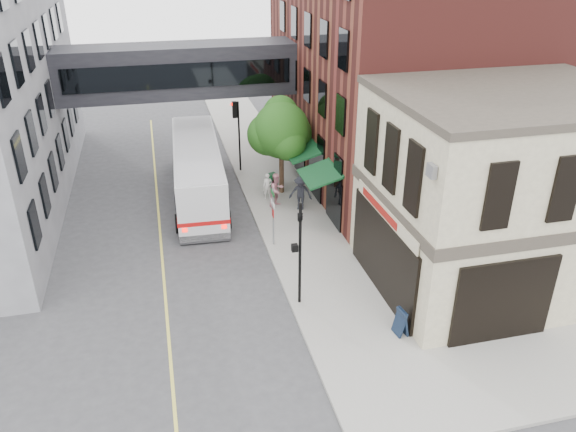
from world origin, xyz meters
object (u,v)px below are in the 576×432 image
pedestrian_b (277,190)px  newspaper_box (272,182)px  pedestrian_a (268,186)px  pedestrian_c (301,193)px  bus (197,169)px  sandwich_board (401,322)px

pedestrian_b → newspaper_box: pedestrian_b is taller
pedestrian_a → pedestrian_b: 1.13m
pedestrian_c → bus: bearing=169.6°
bus → newspaper_box: bearing=-4.0°
pedestrian_b → newspaper_box: (0.23, 2.25, -0.46)m
bus → sandwich_board: bus is taller
pedestrian_a → pedestrian_b: bearing=-66.5°
pedestrian_a → newspaper_box: bearing=74.4°
bus → sandwich_board: (6.17, -14.70, -1.07)m
pedestrian_b → sandwich_board: (2.08, -12.15, -0.43)m
pedestrian_b → pedestrian_c: size_ratio=0.99×
pedestrian_c → sandwich_board: pedestrian_c is taller
bus → pedestrian_b: (4.09, -2.56, -0.64)m
pedestrian_c → sandwich_board: size_ratio=1.82×
bus → newspaper_box: bus is taller
newspaper_box → sandwich_board: sandwich_board is taller
bus → pedestrian_a: size_ratio=7.77×
pedestrian_b → bus: bearing=116.4°
sandwich_board → pedestrian_c: bearing=87.3°
pedestrian_a → pedestrian_c: 2.34m
bus → newspaper_box: 4.47m
pedestrian_a → newspaper_box: size_ratio=1.50×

